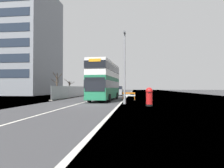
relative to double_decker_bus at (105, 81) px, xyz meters
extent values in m
cube|color=#38383A|center=(-0.65, -7.41, -2.77)|extent=(140.00, 280.00, 0.10)
cube|color=#B2AFA8|center=(2.55, -7.41, -2.73)|extent=(0.24, 196.00, 0.01)
cube|color=silver|center=(-1.95, -7.41, -2.73)|extent=(0.16, 168.00, 0.01)
cube|color=#1E6B47|center=(0.00, 0.01, -0.97)|extent=(2.96, 11.17, 2.81)
cube|color=white|center=(0.00, 0.01, 0.63)|extent=(2.96, 11.17, 0.40)
cube|color=white|center=(0.00, 0.01, 1.62)|extent=(2.94, 11.06, 1.56)
cube|color=black|center=(0.00, 0.01, -0.55)|extent=(2.99, 11.29, 0.90)
cube|color=black|center=(0.00, 0.01, 1.62)|extent=(2.98, 11.23, 0.86)
cube|color=black|center=(-0.25, -5.54, -0.62)|extent=(2.27, 0.16, 1.54)
cube|color=orange|center=(-0.25, -5.54, 2.05)|extent=(1.36, 0.12, 0.32)
cube|color=#1E6B47|center=(0.00, 0.01, -2.19)|extent=(2.99, 11.29, 0.36)
cylinder|color=black|center=(-1.39, -3.36, -2.22)|extent=(0.35, 1.01, 1.00)
cylinder|color=black|center=(1.07, -3.48, -2.22)|extent=(0.35, 1.01, 1.00)
cylinder|color=black|center=(-1.09, 3.11, -2.22)|extent=(0.35, 1.01, 1.00)
cylinder|color=black|center=(1.37, 2.99, -2.22)|extent=(0.35, 1.01, 1.00)
cylinder|color=gray|center=(3.04, -5.70, 1.05)|extent=(0.18, 0.18, 7.55)
cube|color=slate|center=(3.04, -5.70, 4.95)|extent=(0.20, 0.70, 0.20)
cylinder|color=gray|center=(3.04, -5.70, -2.47)|extent=(0.29, 0.29, 0.50)
cylinder|color=black|center=(5.48, -7.81, -2.63)|extent=(0.65, 0.65, 0.18)
cylinder|color=red|center=(5.48, -7.81, -1.92)|extent=(0.60, 0.60, 1.25)
sphere|color=red|center=(5.48, -7.81, -1.30)|extent=(0.67, 0.67, 0.67)
cube|color=black|center=(5.48, -8.12, -1.44)|extent=(0.22, 0.03, 0.07)
cube|color=orange|center=(3.25, 0.74, -1.74)|extent=(1.85, 0.63, 0.20)
cube|color=white|center=(3.25, 0.74, -2.06)|extent=(1.85, 0.63, 0.20)
cube|color=orange|center=(2.43, 0.99, -2.23)|extent=(0.09, 0.09, 0.99)
cube|color=black|center=(2.43, 0.99, -2.68)|extent=(0.26, 0.46, 0.08)
cube|color=orange|center=(4.07, 0.49, -2.23)|extent=(0.09, 0.09, 0.99)
cube|color=black|center=(4.07, 0.49, -2.68)|extent=(0.26, 0.46, 0.08)
cube|color=#A8AAAD|center=(-6.91, -0.20, -1.71)|extent=(0.04, 3.26, 1.92)
cube|color=#A8AAAD|center=(-6.91, 3.20, -1.71)|extent=(0.04, 3.26, 1.92)
cube|color=#A8AAAD|center=(-6.91, 6.60, -1.71)|extent=(0.04, 3.26, 1.92)
cube|color=#A8AAAD|center=(-6.91, 10.00, -1.71)|extent=(0.04, 3.26, 1.92)
cube|color=#A8AAAD|center=(-6.91, 13.40, -1.71)|extent=(0.04, 3.26, 1.92)
cylinder|color=#939699|center=(-6.91, -1.90, -1.71)|extent=(0.06, 0.06, 2.02)
cube|color=gray|center=(-6.91, -1.90, -2.66)|extent=(0.44, 0.20, 0.12)
cylinder|color=#939699|center=(-6.91, 1.50, -1.71)|extent=(0.06, 0.06, 2.02)
cube|color=gray|center=(-6.91, 1.50, -2.66)|extent=(0.44, 0.20, 0.12)
cylinder|color=#939699|center=(-6.91, 4.90, -1.71)|extent=(0.06, 0.06, 2.02)
cube|color=gray|center=(-6.91, 4.90, -2.66)|extent=(0.44, 0.20, 0.12)
cylinder|color=#939699|center=(-6.91, 8.30, -1.71)|extent=(0.06, 0.06, 2.02)
cube|color=gray|center=(-6.91, 8.30, -2.66)|extent=(0.44, 0.20, 0.12)
cylinder|color=#939699|center=(-6.91, 11.70, -1.71)|extent=(0.06, 0.06, 2.02)
cube|color=gray|center=(-6.91, 11.70, -2.66)|extent=(0.44, 0.20, 0.12)
cylinder|color=#939699|center=(-6.91, 15.10, -1.71)|extent=(0.06, 0.06, 2.02)
cube|color=gray|center=(-6.91, 15.10, -2.66)|extent=(0.44, 0.20, 0.12)
cube|color=gray|center=(0.43, 17.11, -1.95)|extent=(1.75, 4.20, 1.18)
cube|color=black|center=(0.43, 17.11, -1.01)|extent=(1.61, 2.31, 0.70)
cylinder|color=black|center=(1.31, 18.41, -2.42)|extent=(0.20, 0.60, 0.60)
cylinder|color=black|center=(-0.45, 18.41, -2.42)|extent=(0.20, 0.60, 0.60)
cylinder|color=black|center=(1.31, 15.81, -2.42)|extent=(0.20, 0.60, 0.60)
cylinder|color=black|center=(-0.45, 15.81, -2.42)|extent=(0.20, 0.60, 0.60)
cube|color=gray|center=(-4.97, 24.78, -1.93)|extent=(1.88, 4.12, 1.23)
cube|color=black|center=(-4.97, 24.78, -0.90)|extent=(1.73, 2.26, 0.83)
cylinder|color=black|center=(-4.03, 26.06, -2.42)|extent=(0.20, 0.60, 0.60)
cylinder|color=black|center=(-5.91, 26.06, -2.42)|extent=(0.20, 0.60, 0.60)
cylinder|color=black|center=(-4.03, 23.51, -2.42)|extent=(0.20, 0.60, 0.60)
cylinder|color=black|center=(-5.91, 23.51, -2.42)|extent=(0.20, 0.60, 0.60)
cube|color=gray|center=(-4.22, 32.12, -1.94)|extent=(1.72, 3.96, 1.20)
cube|color=black|center=(-4.22, 32.12, -1.00)|extent=(1.58, 2.18, 0.68)
cylinder|color=black|center=(-3.36, 33.35, -2.42)|extent=(0.20, 0.60, 0.60)
cylinder|color=black|center=(-5.07, 33.35, -2.42)|extent=(0.20, 0.60, 0.60)
cylinder|color=black|center=(-3.36, 30.89, -2.42)|extent=(0.20, 0.60, 0.60)
cylinder|color=black|center=(-5.07, 30.89, -2.42)|extent=(0.20, 0.60, 0.60)
cylinder|color=#4C3D2D|center=(-13.88, 16.67, -0.69)|extent=(0.28, 0.28, 4.07)
cylinder|color=#4C3D2D|center=(-13.25, 16.58, 1.60)|extent=(1.35, 0.30, 1.26)
cylinder|color=#4C3D2D|center=(-13.76, 17.03, 0.30)|extent=(0.33, 0.81, 1.02)
cylinder|color=#4C3D2D|center=(-14.15, 17.05, 1.56)|extent=(0.73, 0.94, 1.10)
cylinder|color=#4C3D2D|center=(-14.56, 16.69, 0.45)|extent=(1.43, 0.17, 1.01)
cylinder|color=#4C3D2D|center=(-14.17, 16.23, 1.82)|extent=(0.77, 1.05, 1.51)
cylinder|color=#4C3D2D|center=(-13.50, 15.92, 1.53)|extent=(0.90, 1.63, 1.61)
cylinder|color=#4C3D2D|center=(-15.95, 31.04, -0.92)|extent=(0.29, 0.29, 3.61)
cylinder|color=#4C3D2D|center=(-15.15, 30.99, 0.28)|extent=(1.67, 0.21, 1.03)
cylinder|color=#4C3D2D|center=(-15.72, 31.41, 0.33)|extent=(0.60, 0.87, 1.15)
cylinder|color=#4C3D2D|center=(-16.20, 31.64, -0.21)|extent=(0.63, 1.30, 1.04)
cylinder|color=#4C3D2D|center=(-16.76, 30.86, 1.13)|extent=(1.74, 0.51, 1.36)
cylinder|color=#4C3D2D|center=(-16.17, 30.72, 0.52)|extent=(0.57, 0.76, 1.07)
cylinder|color=#4C3D2D|center=(-15.66, 30.56, 0.18)|extent=(0.74, 1.11, 1.50)
cube|color=gray|center=(-30.15, 19.46, 10.20)|extent=(26.86, 16.50, 25.85)
camera|label=1|loc=(4.19, -26.45, -0.97)|focal=31.21mm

